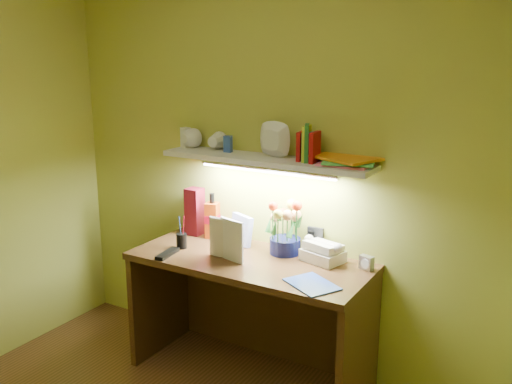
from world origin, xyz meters
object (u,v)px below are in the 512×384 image
at_px(flower_bouquet, 285,227).
at_px(desk_clock, 366,263).
at_px(desk, 250,318).
at_px(whisky_bottle, 212,216).
at_px(telephone, 323,250).

relative_size(flower_bouquet, desk_clock, 4.16).
height_order(desk, flower_bouquet, flower_bouquet).
bearing_deg(flower_bouquet, whisky_bottle, 177.93).
relative_size(desk, flower_bouquet, 4.33).
bearing_deg(whisky_bottle, desk_clock, -1.23).
xyz_separation_m(flower_bouquet, telephone, (0.25, -0.01, -0.10)).
relative_size(desk, desk_clock, 18.00).
distance_m(desk, desk_clock, 0.78).
relative_size(desk, whisky_bottle, 4.80).
height_order(flower_bouquet, telephone, flower_bouquet).
relative_size(flower_bouquet, whisky_bottle, 1.11).
bearing_deg(telephone, whisky_bottle, -166.56).
bearing_deg(flower_bouquet, telephone, -1.96).
bearing_deg(telephone, flower_bouquet, -166.48).
xyz_separation_m(desk, telephone, (0.38, 0.18, 0.44)).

